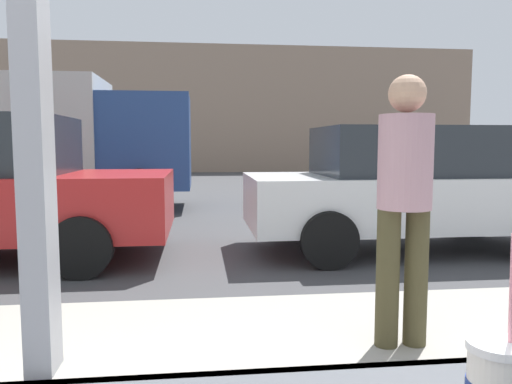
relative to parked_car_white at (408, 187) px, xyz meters
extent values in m
plane|color=#424244|center=(-2.96, 2.85, -0.81)|extent=(60.00, 60.00, 0.00)
cube|color=gray|center=(-2.96, 18.45, 2.22)|extent=(28.00, 1.20, 6.06)
cylinder|color=black|center=(-2.24, -5.40, 0.26)|extent=(0.07, 0.07, 0.01)
cylinder|color=white|center=(-2.24, -5.40, 0.27)|extent=(0.09, 0.09, 0.01)
cylinder|color=pink|center=(-2.23, -5.41, 0.33)|extent=(0.02, 0.02, 0.20)
cylinder|color=black|center=(-3.84, 0.94, -0.49)|extent=(0.64, 0.18, 0.64)
cylinder|color=black|center=(-3.84, -0.94, -0.49)|extent=(0.64, 0.18, 0.64)
cube|color=silver|center=(0.02, 0.00, -0.17)|extent=(4.12, 1.71, 0.65)
cube|color=#282D33|center=(-0.05, 0.00, 0.46)|extent=(2.14, 1.50, 0.61)
cylinder|color=black|center=(1.30, 0.85, -0.49)|extent=(0.64, 0.18, 0.64)
cylinder|color=black|center=(-1.26, 0.85, -0.49)|extent=(0.64, 0.18, 0.64)
cylinder|color=black|center=(-1.26, -0.85, -0.49)|extent=(0.64, 0.18, 0.64)
cube|color=navy|center=(-3.77, 4.57, 0.59)|extent=(1.90, 2.10, 1.90)
cylinder|color=black|center=(-3.77, 5.62, -0.36)|extent=(0.90, 0.24, 0.90)
cylinder|color=black|center=(-3.77, 3.52, -0.36)|extent=(0.90, 0.24, 0.90)
cylinder|color=#464027|center=(-1.53, -3.22, -0.26)|extent=(0.14, 0.14, 0.84)
cylinder|color=#464027|center=(-1.35, -3.22, -0.26)|extent=(0.14, 0.14, 0.84)
cylinder|color=#B68A97|center=(-1.44, -3.22, 0.44)|extent=(0.32, 0.32, 0.56)
sphere|color=tan|center=(-1.44, -3.22, 0.84)|extent=(0.22, 0.22, 0.22)
camera|label=1|loc=(-2.66, -6.03, 0.55)|focal=34.81mm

